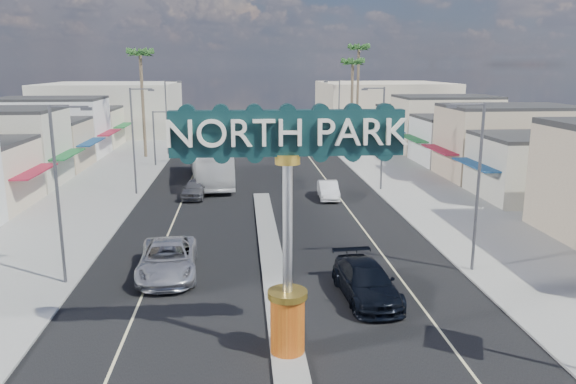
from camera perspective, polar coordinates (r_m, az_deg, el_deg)
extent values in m
plane|color=gray|center=(48.73, -2.79, -0.06)|extent=(160.00, 160.00, 0.00)
cube|color=black|center=(48.73, -2.79, -0.06)|extent=(20.00, 120.00, 0.01)
cube|color=gray|center=(33.31, -1.78, -6.04)|extent=(1.30, 30.00, 0.16)
cube|color=gray|center=(50.24, -18.96, -0.29)|extent=(8.00, 120.00, 0.12)
cube|color=gray|center=(51.14, 13.09, 0.30)|extent=(8.00, 120.00, 0.12)
cube|color=beige|center=(64.96, -25.02, 4.68)|extent=(12.00, 42.00, 6.00)
cube|color=#B7B29E|center=(66.15, 18.09, 5.37)|extent=(12.00, 42.00, 6.00)
cube|color=#B7B29E|center=(94.95, -17.38, 8.10)|extent=(20.00, 20.00, 8.00)
cube|color=beige|center=(95.70, 9.59, 8.53)|extent=(20.00, 20.00, 8.00)
cylinder|color=#C1370E|center=(21.77, -0.05, -13.30)|extent=(1.30, 1.30, 2.20)
cylinder|color=gold|center=(21.26, -0.05, -10.33)|extent=(1.50, 1.50, 0.25)
cylinder|color=#B7B7BC|center=(20.40, -0.05, -3.79)|extent=(0.36, 0.36, 4.80)
cylinder|color=gold|center=(19.82, -0.05, 3.36)|extent=(0.90, 0.90, 0.35)
cube|color=#0E292B|center=(19.69, -0.05, 6.02)|extent=(8.20, 0.50, 1.60)
cylinder|color=#47474C|center=(62.69, -13.44, 5.27)|extent=(0.18, 0.18, 6.00)
cylinder|color=#47474C|center=(62.06, -11.28, 8.00)|extent=(5.00, 0.12, 0.12)
cube|color=black|center=(61.92, -9.40, 7.59)|extent=(0.32, 0.32, 1.00)
sphere|color=red|center=(61.71, -9.43, 7.88)|extent=(0.22, 0.22, 0.22)
cylinder|color=#47474C|center=(63.25, 6.76, 5.60)|extent=(0.18, 0.18, 6.00)
cylinder|color=#47474C|center=(62.51, 4.56, 8.23)|extent=(5.00, 0.12, 0.12)
cube|color=black|center=(62.26, 2.72, 7.78)|extent=(0.32, 0.32, 1.00)
sphere|color=red|center=(62.05, 2.74, 8.06)|extent=(0.22, 0.22, 0.22)
cylinder|color=#47474C|center=(29.60, -22.35, -0.54)|extent=(0.16, 0.16, 9.00)
cylinder|color=#47474C|center=(28.71, -21.37, 8.07)|extent=(1.80, 0.10, 0.10)
cube|color=#47474C|center=(28.50, -19.79, 7.96)|extent=(0.50, 0.22, 0.15)
cylinder|color=#47474C|center=(48.74, -15.45, 4.87)|extent=(0.16, 0.16, 9.00)
cylinder|color=#47474C|center=(48.20, -14.69, 10.09)|extent=(1.80, 0.10, 0.10)
cube|color=#47474C|center=(48.08, -13.73, 10.02)|extent=(0.50, 0.22, 0.15)
cylinder|color=#47474C|center=(70.35, -12.23, 7.35)|extent=(0.16, 0.16, 9.00)
cylinder|color=#47474C|center=(69.98, -11.66, 10.96)|extent=(1.80, 0.10, 0.10)
cube|color=#47474C|center=(69.89, -11.00, 10.90)|extent=(0.50, 0.22, 0.15)
cylinder|color=#47474C|center=(30.74, 18.73, 0.22)|extent=(0.16, 0.16, 9.00)
cylinder|color=#47474C|center=(29.79, 17.73, 8.48)|extent=(1.80, 0.10, 0.10)
cube|color=#47474C|center=(29.50, 16.27, 8.34)|extent=(0.50, 0.22, 0.15)
cylinder|color=#47474C|center=(49.44, 9.58, 5.26)|extent=(0.16, 0.16, 9.00)
cylinder|color=#47474C|center=(48.85, 8.73, 10.39)|extent=(1.80, 0.10, 0.10)
cube|color=#47474C|center=(48.68, 7.79, 10.29)|extent=(0.50, 0.22, 0.15)
cylinder|color=#47474C|center=(70.83, 5.18, 7.62)|extent=(0.16, 0.16, 9.00)
cylinder|color=#47474C|center=(70.43, 4.52, 11.19)|extent=(1.80, 0.10, 0.10)
cube|color=#47474C|center=(70.31, 3.86, 11.11)|extent=(0.50, 0.22, 0.15)
cylinder|color=brown|center=(68.61, -14.51, 8.36)|extent=(0.36, 0.36, 12.00)
cylinder|color=brown|center=(75.11, 6.49, 8.65)|extent=(0.36, 0.36, 11.00)
cylinder|color=brown|center=(81.32, 7.08, 9.65)|extent=(0.36, 0.36, 13.00)
imported|color=silver|center=(30.27, -12.12, -6.68)|extent=(3.34, 6.57, 1.78)
imported|color=black|center=(27.05, 7.95, -9.02)|extent=(2.77, 5.93, 1.68)
imported|color=#5B5B60|center=(47.35, -9.40, 0.36)|extent=(2.36, 4.73, 1.55)
imported|color=silver|center=(46.49, 4.11, 0.20)|extent=(1.74, 4.44, 1.44)
imported|color=silver|center=(53.35, -7.90, 3.03)|extent=(4.76, 13.89, 3.79)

